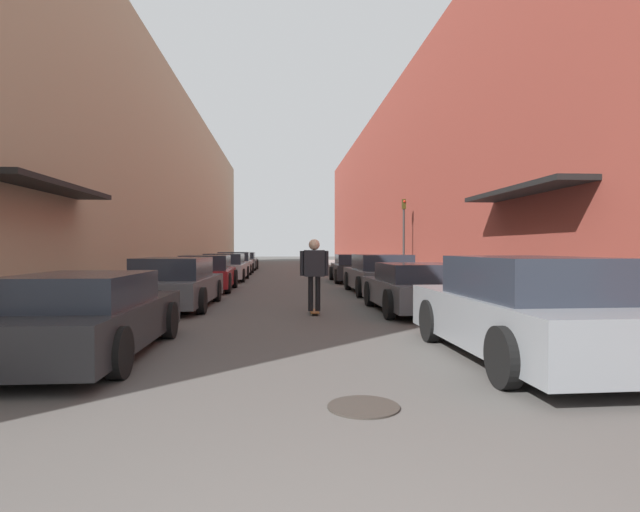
{
  "coord_description": "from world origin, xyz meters",
  "views": [
    {
      "loc": [
        -0.3,
        -1.71,
        1.55
      ],
      "look_at": [
        0.76,
        12.25,
        1.31
      ],
      "focal_mm": 28.0,
      "sensor_mm": 36.0,
      "label": 1
    }
  ],
  "objects_px": {
    "parked_car_left_2": "(206,273)",
    "manhole_cover": "(363,407)",
    "parked_car_left_1": "(175,284)",
    "parked_car_left_4": "(235,264)",
    "parked_car_right_0": "(521,311)",
    "traffic_light": "(404,230)",
    "parked_car_left_3": "(225,268)",
    "parked_car_right_3": "(354,268)",
    "parked_car_right_1": "(417,288)",
    "parked_car_right_2": "(380,274)",
    "parked_car_left_5": "(242,261)",
    "parked_car_left_0": "(87,316)",
    "skateboarder": "(314,268)"
  },
  "relations": [
    {
      "from": "parked_car_left_0",
      "to": "parked_car_left_3",
      "type": "bearing_deg",
      "value": 89.72
    },
    {
      "from": "parked_car_left_4",
      "to": "parked_car_right_2",
      "type": "xyz_separation_m",
      "value": [
        6.08,
        -12.67,
        0.02
      ]
    },
    {
      "from": "parked_car_right_3",
      "to": "skateboarder",
      "type": "xyz_separation_m",
      "value": [
        -2.5,
        -10.76,
        0.47
      ]
    },
    {
      "from": "parked_car_right_2",
      "to": "manhole_cover",
      "type": "distance_m",
      "value": 12.21
    },
    {
      "from": "parked_car_left_5",
      "to": "parked_car_right_3",
      "type": "relative_size",
      "value": 1.19
    },
    {
      "from": "parked_car_left_2",
      "to": "manhole_cover",
      "type": "distance_m",
      "value": 13.8
    },
    {
      "from": "skateboarder",
      "to": "traffic_light",
      "type": "height_order",
      "value": "traffic_light"
    },
    {
      "from": "manhole_cover",
      "to": "traffic_light",
      "type": "height_order",
      "value": "traffic_light"
    },
    {
      "from": "parked_car_left_5",
      "to": "parked_car_right_2",
      "type": "relative_size",
      "value": 1.02
    },
    {
      "from": "parked_car_right_2",
      "to": "parked_car_left_1",
      "type": "bearing_deg",
      "value": -149.15
    },
    {
      "from": "parked_car_right_0",
      "to": "parked_car_left_1",
      "type": "bearing_deg",
      "value": 132.93
    },
    {
      "from": "parked_car_left_2",
      "to": "traffic_light",
      "type": "height_order",
      "value": "traffic_light"
    },
    {
      "from": "parked_car_left_2",
      "to": "manhole_cover",
      "type": "height_order",
      "value": "parked_car_left_2"
    },
    {
      "from": "parked_car_left_5",
      "to": "skateboarder",
      "type": "xyz_separation_m",
      "value": [
        3.52,
        -23.42,
        0.47
      ]
    },
    {
      "from": "parked_car_left_1",
      "to": "parked_car_left_4",
      "type": "bearing_deg",
      "value": 90.06
    },
    {
      "from": "parked_car_left_5",
      "to": "parked_car_right_3",
      "type": "bearing_deg",
      "value": -64.58
    },
    {
      "from": "parked_car_right_0",
      "to": "parked_car_right_1",
      "type": "xyz_separation_m",
      "value": [
        -0.02,
        5.16,
        -0.11
      ]
    },
    {
      "from": "parked_car_right_1",
      "to": "traffic_light",
      "type": "relative_size",
      "value": 1.11
    },
    {
      "from": "parked_car_right_3",
      "to": "traffic_light",
      "type": "distance_m",
      "value": 2.9
    },
    {
      "from": "parked_car_left_1",
      "to": "parked_car_left_4",
      "type": "distance_m",
      "value": 16.29
    },
    {
      "from": "parked_car_left_4",
      "to": "parked_car_right_1",
      "type": "height_order",
      "value": "parked_car_left_4"
    },
    {
      "from": "skateboarder",
      "to": "parked_car_left_0",
      "type": "bearing_deg",
      "value": -129.17
    },
    {
      "from": "parked_car_left_2",
      "to": "parked_car_left_4",
      "type": "bearing_deg",
      "value": 90.3
    },
    {
      "from": "parked_car_right_0",
      "to": "manhole_cover",
      "type": "relative_size",
      "value": 6.35
    },
    {
      "from": "parked_car_right_0",
      "to": "parked_car_right_1",
      "type": "distance_m",
      "value": 5.17
    },
    {
      "from": "parked_car_left_0",
      "to": "parked_car_right_3",
      "type": "bearing_deg",
      "value": 68.26
    },
    {
      "from": "parked_car_left_5",
      "to": "parked_car_right_2",
      "type": "height_order",
      "value": "parked_car_right_2"
    },
    {
      "from": "parked_car_left_0",
      "to": "parked_car_left_1",
      "type": "relative_size",
      "value": 0.95
    },
    {
      "from": "parked_car_left_2",
      "to": "parked_car_left_5",
      "type": "distance_m",
      "value": 16.9
    },
    {
      "from": "parked_car_left_1",
      "to": "traffic_light",
      "type": "xyz_separation_m",
      "value": [
        8.3,
        9.4,
        1.74
      ]
    },
    {
      "from": "parked_car_right_1",
      "to": "parked_car_right_2",
      "type": "distance_m",
      "value": 4.92
    },
    {
      "from": "parked_car_right_2",
      "to": "parked_car_right_3",
      "type": "xyz_separation_m",
      "value": [
        -0.07,
        5.64,
        -0.03
      ]
    },
    {
      "from": "parked_car_left_0",
      "to": "parked_car_right_2",
      "type": "bearing_deg",
      "value": 57.16
    },
    {
      "from": "parked_car_right_3",
      "to": "manhole_cover",
      "type": "height_order",
      "value": "parked_car_right_3"
    },
    {
      "from": "traffic_light",
      "to": "parked_car_right_2",
      "type": "bearing_deg",
      "value": -111.17
    },
    {
      "from": "parked_car_left_3",
      "to": "parked_car_right_3",
      "type": "bearing_deg",
      "value": -12.62
    },
    {
      "from": "parked_car_right_1",
      "to": "parked_car_right_3",
      "type": "xyz_separation_m",
      "value": [
        0.01,
        10.56,
        0.03
      ]
    },
    {
      "from": "parked_car_left_2",
      "to": "manhole_cover",
      "type": "relative_size",
      "value": 5.64
    },
    {
      "from": "parked_car_right_2",
      "to": "skateboarder",
      "type": "relative_size",
      "value": 2.63
    },
    {
      "from": "parked_car_left_5",
      "to": "parked_car_left_0",
      "type": "bearing_deg",
      "value": -89.96
    },
    {
      "from": "parked_car_left_0",
      "to": "parked_car_left_1",
      "type": "distance_m",
      "value": 5.78
    },
    {
      "from": "parked_car_left_0",
      "to": "parked_car_right_2",
      "type": "xyz_separation_m",
      "value": [
        6.07,
        9.4,
        0.06
      ]
    },
    {
      "from": "parked_car_left_4",
      "to": "parked_car_right_0",
      "type": "bearing_deg",
      "value": -75.16
    },
    {
      "from": "parked_car_left_5",
      "to": "parked_car_right_2",
      "type": "xyz_separation_m",
      "value": [
        6.09,
        -18.31,
        0.03
      ]
    },
    {
      "from": "parked_car_right_0",
      "to": "traffic_light",
      "type": "xyz_separation_m",
      "value": [
        2.29,
        15.86,
        1.68
      ]
    },
    {
      "from": "parked_car_left_3",
      "to": "parked_car_right_0",
      "type": "relative_size",
      "value": 1.0
    },
    {
      "from": "skateboarder",
      "to": "parked_car_right_3",
      "type": "bearing_deg",
      "value": 76.9
    },
    {
      "from": "parked_car_left_3",
      "to": "parked_car_right_2",
      "type": "distance_m",
      "value": 9.19
    },
    {
      "from": "parked_car_left_4",
      "to": "parked_car_left_1",
      "type": "bearing_deg",
      "value": -89.94
    },
    {
      "from": "parked_car_left_1",
      "to": "skateboarder",
      "type": "bearing_deg",
      "value": -23.14
    }
  ]
}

